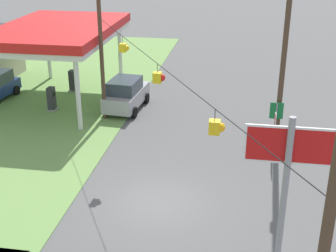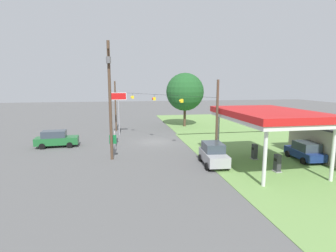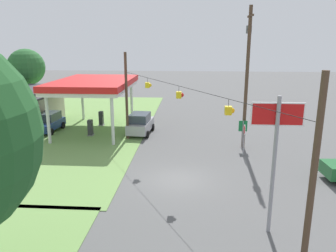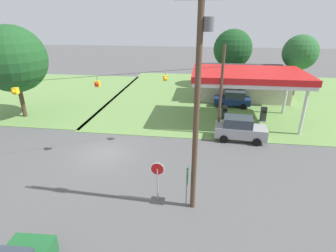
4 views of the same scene
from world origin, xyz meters
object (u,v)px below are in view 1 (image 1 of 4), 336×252
(gas_station_canopy, at_px, (57,33))
(route_sign, at_px, (276,115))
(stop_sign_overhead, at_px, (285,181))
(utility_pole_main, at_px, (287,26))
(stop_sign_roadside, at_px, (275,125))
(car_at_pumps_front, at_px, (126,94))
(fuel_pump_near, at_px, (52,100))
(fuel_pump_far, at_px, (73,81))

(gas_station_canopy, relative_size, route_sign, 4.45)
(stop_sign_overhead, distance_m, utility_pole_main, 12.88)
(stop_sign_roadside, bearing_deg, car_at_pumps_front, -121.85)
(car_at_pumps_front, relative_size, stop_sign_roadside, 1.78)
(fuel_pump_near, distance_m, fuel_pump_far, 3.88)
(car_at_pumps_front, distance_m, stop_sign_overhead, 18.75)
(gas_station_canopy, height_order, stop_sign_overhead, stop_sign_overhead)
(fuel_pump_near, relative_size, utility_pole_main, 0.13)
(stop_sign_overhead, bearing_deg, stop_sign_roadside, -2.31)
(car_at_pumps_front, bearing_deg, gas_station_canopy, 82.93)
(car_at_pumps_front, height_order, route_sign, route_sign)
(fuel_pump_near, bearing_deg, stop_sign_overhead, -139.13)
(fuel_pump_near, height_order, route_sign, route_sign)
(fuel_pump_far, relative_size, stop_sign_roadside, 0.62)
(fuel_pump_far, relative_size, car_at_pumps_front, 0.35)
(gas_station_canopy, distance_m, stop_sign_roadside, 15.41)
(stop_sign_roadside, xyz_separation_m, route_sign, (1.70, -0.16, -0.10))
(fuel_pump_near, bearing_deg, gas_station_canopy, 0.05)
(fuel_pump_near, relative_size, stop_sign_roadside, 0.62)
(stop_sign_roadside, relative_size, stop_sign_overhead, 0.39)
(fuel_pump_near, relative_size, stop_sign_overhead, 0.24)
(fuel_pump_far, relative_size, route_sign, 0.64)
(stop_sign_roadside, height_order, route_sign, stop_sign_roadside)
(stop_sign_overhead, bearing_deg, car_at_pumps_front, 27.81)
(car_at_pumps_front, bearing_deg, fuel_pump_near, 106.49)
(stop_sign_overhead, bearing_deg, utility_pole_main, -3.22)
(stop_sign_roadside, bearing_deg, utility_pole_main, 172.15)
(gas_station_canopy, distance_m, utility_pole_main, 14.76)
(gas_station_canopy, xyz_separation_m, fuel_pump_far, (1.94, -0.00, -3.88))
(fuel_pump_near, bearing_deg, stop_sign_roadside, -108.68)
(car_at_pumps_front, bearing_deg, fuel_pump_far, 62.64)
(fuel_pump_near, height_order, utility_pole_main, utility_pole_main)
(gas_station_canopy, xyz_separation_m, route_sign, (-4.86, -13.82, -2.90))
(stop_sign_overhead, xyz_separation_m, utility_pole_main, (12.75, -0.72, 1.71))
(gas_station_canopy, distance_m, fuel_pump_near, 4.34)
(fuel_pump_far, height_order, car_at_pumps_front, car_at_pumps_front)
(fuel_pump_near, height_order, stop_sign_overhead, stop_sign_overhead)
(gas_station_canopy, bearing_deg, car_at_pumps_front, -101.62)
(stop_sign_roadside, bearing_deg, fuel_pump_near, -108.68)
(car_at_pumps_front, relative_size, utility_pole_main, 0.39)
(gas_station_canopy, height_order, route_sign, gas_station_canopy)
(fuel_pump_far, height_order, stop_sign_roadside, stop_sign_roadside)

